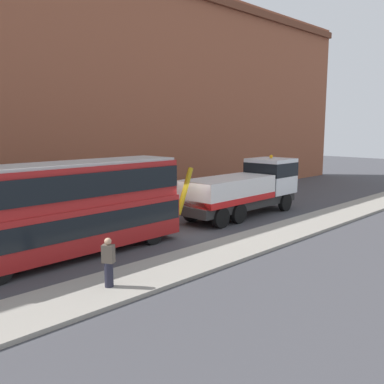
% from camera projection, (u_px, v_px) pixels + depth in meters
% --- Properties ---
extents(ground_plane, '(120.00, 120.00, 0.00)m').
position_uv_depth(ground_plane, '(178.00, 231.00, 22.43)').
color(ground_plane, '#424247').
extents(near_kerb, '(60.00, 2.80, 0.15)m').
position_uv_depth(near_kerb, '(241.00, 246.00, 19.50)').
color(near_kerb, gray).
rests_on(near_kerb, ground_plane).
extents(building_facade, '(60.00, 1.50, 16.00)m').
position_uv_depth(building_facade, '(91.00, 86.00, 26.83)').
color(building_facade, '#935138').
rests_on(building_facade, ground_plane).
extents(recovery_tow_truck, '(10.16, 2.79, 3.67)m').
position_uv_depth(recovery_tow_truck, '(246.00, 187.00, 26.40)').
color(recovery_tow_truck, '#2D2D2D').
rests_on(recovery_tow_truck, ground_plane).
extents(double_decker_bus, '(11.08, 2.74, 4.06)m').
position_uv_depth(double_decker_bus, '(65.00, 206.00, 17.62)').
color(double_decker_bus, '#AD1E1E').
rests_on(double_decker_bus, ground_plane).
extents(pedestrian_onlooker, '(0.43, 0.48, 1.71)m').
position_uv_depth(pedestrian_onlooker, '(109.00, 263.00, 14.19)').
color(pedestrian_onlooker, '#232333').
rests_on(pedestrian_onlooker, near_kerb).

